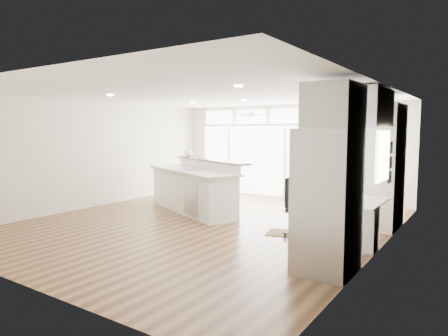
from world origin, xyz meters
The scene contains 24 objects.
floor centered at (0.00, 0.00, -0.01)m, with size 7.00×8.00×0.02m, color #452915.
ceiling centered at (0.00, 0.00, 2.70)m, with size 7.00×8.00×0.02m, color white.
wall_back centered at (0.00, 4.00, 1.35)m, with size 7.00×0.04×2.70m, color beige.
wall_front centered at (0.00, -4.00, 1.35)m, with size 7.00×0.04×2.70m, color beige.
wall_left centered at (-3.50, 0.00, 1.35)m, with size 0.04×8.00×2.70m, color beige.
wall_right centered at (3.50, 0.00, 1.35)m, with size 0.04×8.00×2.70m, color beige.
glass_wall centered at (0.00, 3.94, 1.05)m, with size 5.80×0.06×2.08m, color white.
transom_row centered at (0.00, 3.94, 2.38)m, with size 5.90×0.06×0.40m, color white.
desk_window centered at (3.46, 0.30, 1.55)m, with size 0.04×0.85×0.85m, color white.
ceiling_fan centered at (-0.50, 2.80, 2.48)m, with size 1.16×1.16×0.32m, color white.
recessed_lights centered at (0.00, 0.20, 2.68)m, with size 3.40×3.00×0.02m, color white.
oven_cabinet centered at (3.17, 1.80, 1.25)m, with size 0.64×1.20×2.50m, color white.
desk_nook centered at (3.13, 0.30, 0.38)m, with size 0.72×1.30×0.76m, color white.
upper_cabinets centered at (3.17, 0.30, 2.35)m, with size 0.64×1.30×0.64m, color white.
refrigerator centered at (3.11, -1.35, 1.00)m, with size 0.76×0.90×2.00m, color #AFB0B4.
fridge_cabinet centered at (3.17, -1.35, 2.30)m, with size 0.64×0.90×0.60m, color white.
framed_photos centered at (3.46, 0.92, 1.40)m, with size 0.06×0.22×0.80m, color black.
kitchen_island centered at (-1.03, 0.85, 0.63)m, with size 3.16×1.19×1.26m, color white.
rug centered at (1.82, 0.23, 0.01)m, with size 0.81×0.58×0.01m, color #372411.
office_chair centered at (2.17, -0.02, 0.56)m, with size 0.58×0.53×1.11m, color black.
fishbowl centered at (-1.73, 1.60, 1.37)m, with size 0.22×0.22×0.22m, color white.
monitor centered at (3.05, 0.30, 0.95)m, with size 0.07×0.45×0.37m, color black.
keyboard centered at (2.88, 0.30, 0.77)m, with size 0.13×0.35×0.02m, color silver.
potted_plant centered at (3.17, 1.80, 2.63)m, with size 0.30×0.34×0.26m, color #265826.
Camera 1 is at (4.95, -6.67, 1.99)m, focal length 32.00 mm.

